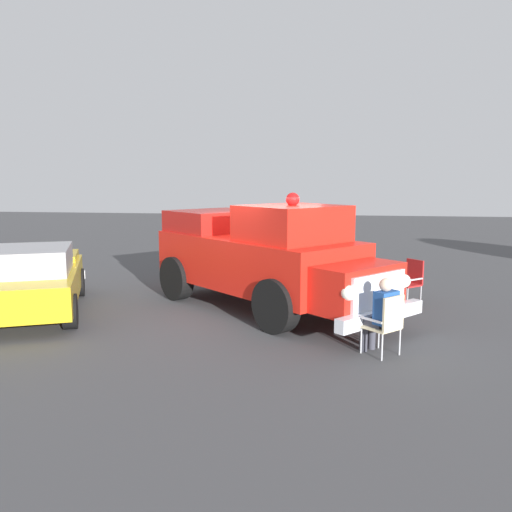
{
  "coord_description": "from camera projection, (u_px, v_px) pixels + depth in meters",
  "views": [
    {
      "loc": [
        -1.47,
        10.7,
        2.89
      ],
      "look_at": [
        0.19,
        -0.56,
        1.16
      ],
      "focal_mm": 36.35,
      "sensor_mm": 36.0,
      "label": 1
    }
  ],
  "objects": [
    {
      "name": "lawn_chair_by_car",
      "position": [
        411.0,
        278.0,
        11.91
      ],
      "size": [
        0.69,
        0.69,
        1.02
      ],
      "color": "#B7BABF",
      "rests_on": "ground"
    },
    {
      "name": "vintage_fire_truck",
      "position": [
        263.0,
        256.0,
        11.33
      ],
      "size": [
        5.9,
        5.57,
        2.59
      ],
      "color": "black",
      "rests_on": "ground"
    },
    {
      "name": "ground_plane",
      "position": [
        261.0,
        313.0,
        11.11
      ],
      "size": [
        60.0,
        60.0,
        0.0
      ],
      "primitive_type": "plane",
      "color": "#424244"
    },
    {
      "name": "lawn_chair_near_truck",
      "position": [
        387.0,
        321.0,
        8.37
      ],
      "size": [
        0.69,
        0.69,
        1.02
      ],
      "color": "#B7BABF",
      "rests_on": "ground"
    },
    {
      "name": "spectator_seated",
      "position": [
        381.0,
        313.0,
        8.46
      ],
      "size": [
        0.64,
        0.64,
        1.29
      ],
      "color": "#383842",
      "rests_on": "ground"
    },
    {
      "name": "classic_hot_rod",
      "position": [
        33.0,
        279.0,
        11.08
      ],
      "size": [
        3.47,
        4.74,
        1.46
      ],
      "color": "black",
      "rests_on": "ground"
    }
  ]
}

